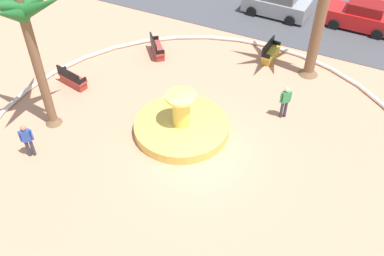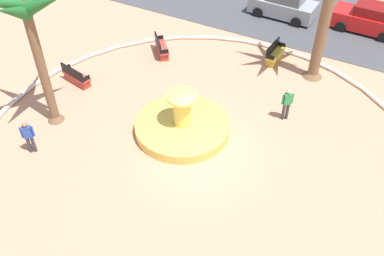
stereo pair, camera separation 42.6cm
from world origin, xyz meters
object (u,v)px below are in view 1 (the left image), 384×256
bench_west (157,49)px  parked_car_second (361,16)px  palm_tree_by_curb (25,19)px  fountain (182,126)px  bench_east (270,53)px  person_cyclist_photo (285,101)px  person_pedestrian_stroll (27,139)px  parked_car_leftmost (277,3)px  bench_north (73,80)px

bench_west → parked_car_second: parked_car_second is taller
palm_tree_by_curb → fountain: bearing=21.4°
bench_east → bench_west: 6.12m
person_cyclist_photo → parked_car_second: size_ratio=0.41×
person_cyclist_photo → person_pedestrian_stroll: person_cyclist_photo is taller
palm_tree_by_curb → bench_east: palm_tree_by_curb is taller
bench_west → person_cyclist_photo: person_cyclist_photo is taller
parked_car_second → parked_car_leftmost: bearing=-172.4°
parked_car_second → person_pedestrian_stroll: bearing=-120.4°
person_pedestrian_stroll → palm_tree_by_curb: bearing=105.2°
person_pedestrian_stroll → parked_car_second: bearing=59.6°
fountain → bench_north: size_ratio=2.49×
parked_car_second → bench_east: bearing=-122.6°
fountain → person_pedestrian_stroll: size_ratio=2.57×
parked_car_leftmost → fountain: bearing=-91.0°
bench_west → person_cyclist_photo: 8.01m
bench_west → bench_east: bearing=22.8°
parked_car_leftmost → person_pedestrian_stroll: bearing=-107.1°
person_cyclist_photo → parked_car_leftmost: parked_car_leftmost is taller
person_cyclist_photo → fountain: bearing=-141.3°
palm_tree_by_curb → bench_north: palm_tree_by_curb is taller
bench_west → person_cyclist_photo: bearing=-14.1°
fountain → bench_west: 6.37m
palm_tree_by_curb → parked_car_leftmost: (5.57, 14.33, -4.32)m
palm_tree_by_curb → parked_car_leftmost: bearing=68.7°
bench_east → bench_west: size_ratio=1.07×
bench_north → person_cyclist_photo: person_cyclist_photo is taller
bench_east → person_cyclist_photo: bearing=-64.1°
fountain → bench_east: bearing=77.9°
fountain → parked_car_leftmost: 12.23m
palm_tree_by_curb → bench_east: bearing=53.5°
person_cyclist_photo → parked_car_second: bearing=81.5°
fountain → bench_west: (-4.09, 4.89, 0.05)m
parked_car_leftmost → parked_car_second: 4.98m
bench_north → parked_car_second: bearing=46.9°
palm_tree_by_curb → parked_car_second: size_ratio=1.63×
bench_west → parked_car_second: (9.24, 7.99, 0.43)m
bench_east → person_pedestrian_stroll: (-6.38, -11.37, 0.55)m
bench_north → parked_car_leftmost: size_ratio=0.41×
bench_east → parked_car_leftmost: 5.15m
fountain → palm_tree_by_curb: 7.51m
parked_car_leftmost → bench_north: bearing=-119.4°
person_cyclist_photo → person_pedestrian_stroll: (-8.48, -7.04, -0.03)m
palm_tree_by_curb → person_cyclist_photo: bearing=29.2°
bench_east → parked_car_second: parked_car_second is taller
palm_tree_by_curb → bench_east: (6.92, 9.37, -4.75)m
palm_tree_by_curb → parked_car_leftmost: size_ratio=1.63×
person_pedestrian_stroll → parked_car_second: 19.69m
bench_west → bench_north: same height
bench_west → person_pedestrian_stroll: (-0.74, -8.99, 0.55)m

